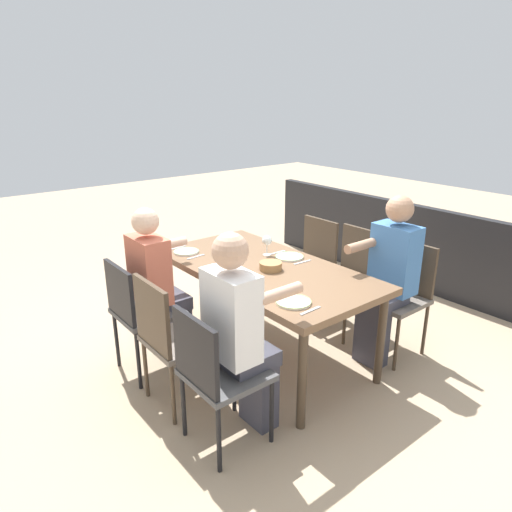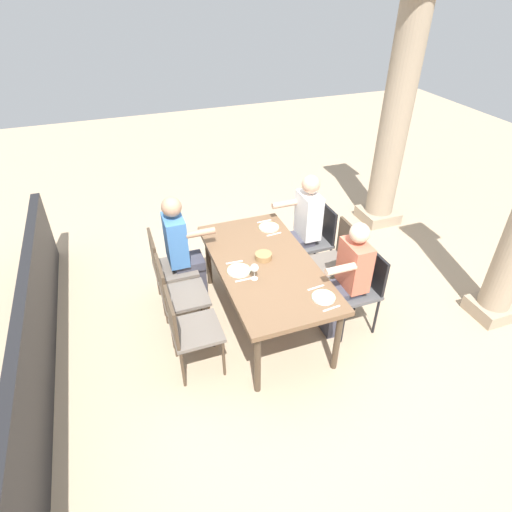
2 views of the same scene
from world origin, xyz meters
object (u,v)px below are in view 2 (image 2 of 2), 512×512
object	(u,v)px
chair_west_north	(316,236)
chair_mid_south	(177,293)
chair_west_south	(167,265)
plate_1	(239,270)
chair_east_north	(360,285)
diner_man_white	(183,248)
dining_table	(265,269)
diner_woman_green	(347,277)
plate_0	(269,227)
stone_column_near	(395,121)
wine_glass_1	(254,268)
chair_mid_north	(337,258)
chair_east_south	(188,328)
diner_guest_third	(303,225)
plate_2	(324,297)
bread_basket	(263,256)

from	to	relation	value
chair_west_north	chair_mid_south	size ratio (longest dim) A/B	0.98
chair_west_south	chair_mid_south	xyz separation A→B (m)	(0.51, 0.00, 0.01)
chair_mid_south	plate_1	distance (m)	0.66
chair_east_north	diner_man_white	world-z (taller)	diner_man_white
dining_table	chair_mid_south	world-z (taller)	chair_mid_south
diner_woman_green	plate_0	distance (m)	1.09
stone_column_near	wine_glass_1	distance (m)	3.10
chair_west_north	wine_glass_1	distance (m)	1.40
dining_table	chair_mid_north	size ratio (longest dim) A/B	1.98
diner_woman_green	chair_east_north	bearing A→B (deg)	91.00
dining_table	diner_man_white	size ratio (longest dim) A/B	1.39
chair_east_south	diner_woman_green	distance (m)	1.60
chair_mid_north	diner_guest_third	bearing A→B (deg)	-159.65
chair_west_south	diner_man_white	xyz separation A→B (m)	(0.00, 0.19, 0.17)
chair_mid_south	chair_east_south	size ratio (longest dim) A/B	1.02
dining_table	chair_west_south	xyz separation A→B (m)	(-0.63, -0.89, -0.16)
diner_woman_green	wine_glass_1	world-z (taller)	diner_woman_green
diner_man_white	plate_1	distance (m)	0.78
plate_1	chair_mid_south	bearing A→B (deg)	-103.83
chair_west_north	diner_woman_green	distance (m)	1.03
diner_man_white	wine_glass_1	distance (m)	0.98
chair_mid_north	diner_guest_third	xyz separation A→B (m)	(-0.51, -0.19, 0.17)
chair_mid_south	diner_man_white	bearing A→B (deg)	159.94
chair_west_south	stone_column_near	size ratio (longest dim) A/B	0.30
chair_mid_north	chair_mid_south	size ratio (longest dim) A/B	1.02
chair_mid_south	chair_east_north	xyz separation A→B (m)	(0.49, 1.77, -0.01)
dining_table	plate_2	world-z (taller)	plate_2
chair_mid_south	chair_east_south	xyz separation A→B (m)	(0.49, 0.00, -0.01)
diner_guest_third	stone_column_near	size ratio (longest dim) A/B	0.43
wine_glass_1	diner_guest_third	bearing A→B (deg)	132.84
chair_west_south	plate_0	xyz separation A→B (m)	(0.01, 1.17, 0.24)
diner_man_white	bread_basket	distance (m)	0.90
chair_east_north	chair_east_south	world-z (taller)	chair_east_south
chair_west_south	chair_mid_north	world-z (taller)	chair_mid_north
chair_west_south	diner_guest_third	distance (m)	1.60
bread_basket	plate_1	bearing A→B (deg)	-68.99
diner_woman_green	diner_man_white	size ratio (longest dim) A/B	0.96
diner_woman_green	plate_1	size ratio (longest dim) A/B	5.47
dining_table	plate_0	xyz separation A→B (m)	(-0.62, 0.28, 0.07)
diner_guest_third	plate_0	size ratio (longest dim) A/B	5.72
chair_east_south	plate_2	world-z (taller)	chair_east_south
chair_mid_south	wine_glass_1	xyz separation A→B (m)	(0.31, 0.70, 0.34)
chair_east_south	chair_mid_north	bearing A→B (deg)	105.48
chair_mid_north	diner_woman_green	distance (m)	0.55
chair_west_south	wine_glass_1	xyz separation A→B (m)	(0.82, 0.70, 0.35)
dining_table	diner_guest_third	world-z (taller)	diner_guest_third
dining_table	bread_basket	distance (m)	0.13
chair_west_south	diner_guest_third	bearing A→B (deg)	90.11
chair_west_south	plate_2	xyz separation A→B (m)	(1.29, 1.18, 0.24)
plate_2	chair_east_south	bearing A→B (deg)	-103.67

